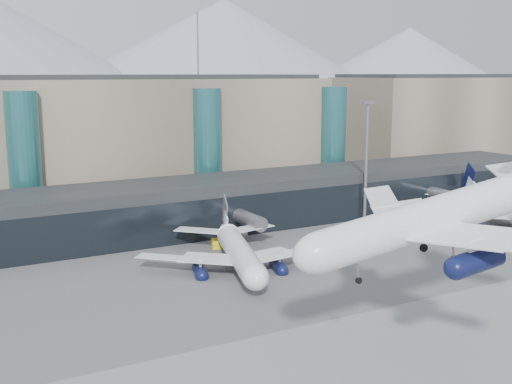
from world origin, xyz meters
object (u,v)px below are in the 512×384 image
(jet_parked_mid, at_px, (236,242))
(veh_g, at_px, (313,250))
(hero_jet, at_px, (454,202))
(veh_b, at_px, (216,244))
(veh_c, at_px, (332,252))
(veh_d, at_px, (390,216))
(jet_parked_right, at_px, (499,201))
(veh_h, at_px, (328,261))
(lightmast_mid, at_px, (366,154))

(jet_parked_mid, height_order, veh_g, jet_parked_mid)
(hero_jet, distance_m, veh_b, 56.78)
(veh_c, height_order, veh_d, veh_c)
(jet_parked_right, xyz_separation_m, veh_g, (-47.22, -0.40, -4.09))
(hero_jet, distance_m, veh_h, 39.56)
(lightmast_mid, distance_m, veh_c, 32.84)
(jet_parked_right, height_order, veh_g, jet_parked_right)
(jet_parked_mid, distance_m, veh_c, 17.41)
(jet_parked_mid, height_order, veh_h, jet_parked_mid)
(lightmast_mid, bearing_deg, hero_jet, -120.77)
(lightmast_mid, relative_size, jet_parked_mid, 0.74)
(veh_c, relative_size, veh_h, 0.99)
(lightmast_mid, xyz_separation_m, veh_g, (-23.87, -15.91, -13.78))
(jet_parked_right, bearing_deg, jet_parked_mid, 110.27)
(lightmast_mid, bearing_deg, jet_parked_right, -33.60)
(veh_c, xyz_separation_m, veh_h, (-3.66, -4.01, 0.01))
(hero_jet, height_order, veh_c, hero_jet)
(jet_parked_right, distance_m, veh_d, 22.87)
(veh_d, bearing_deg, hero_jet, -179.98)
(veh_b, distance_m, veh_h, 22.28)
(veh_h, bearing_deg, veh_b, 81.57)
(hero_jet, relative_size, veh_g, 16.98)
(hero_jet, bearing_deg, veh_g, 81.93)
(veh_b, height_order, veh_h, veh_h)
(lightmast_mid, relative_size, veh_b, 9.72)
(jet_parked_mid, distance_m, veh_b, 12.65)
(lightmast_mid, distance_m, hero_jet, 68.10)
(veh_g, height_order, veh_h, veh_h)
(veh_b, relative_size, veh_c, 0.73)
(veh_d, bearing_deg, veh_h, 159.81)
(veh_c, bearing_deg, jet_parked_mid, 165.75)
(jet_parked_right, relative_size, veh_b, 14.77)
(jet_parked_right, bearing_deg, veh_h, 118.83)
(lightmast_mid, relative_size, hero_jet, 0.69)
(lightmast_mid, height_order, veh_c, lightmast_mid)
(lightmast_mid, relative_size, jet_parked_right, 0.66)
(veh_g, bearing_deg, hero_jet, -63.50)
(jet_parked_mid, height_order, veh_c, jet_parked_mid)
(veh_b, distance_m, veh_d, 42.71)
(veh_b, xyz_separation_m, veh_d, (42.65, 2.29, 0.14))
(lightmast_mid, height_order, hero_jet, lightmast_mid)
(veh_c, bearing_deg, jet_parked_right, 2.02)
(jet_parked_right, bearing_deg, hero_jet, 145.95)
(jet_parked_right, xyz_separation_m, veh_h, (-49.64, -8.14, -3.72))
(veh_d, relative_size, veh_h, 0.86)
(veh_d, bearing_deg, lightmast_mid, 104.01)
(veh_b, bearing_deg, veh_g, -112.10)
(veh_g, bearing_deg, veh_d, 66.33)
(lightmast_mid, height_order, veh_h, lightmast_mid)
(hero_jet, xyz_separation_m, veh_g, (10.92, 42.53, -17.20))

